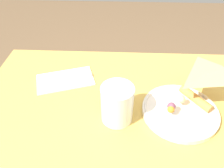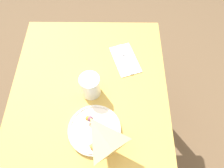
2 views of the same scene
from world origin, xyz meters
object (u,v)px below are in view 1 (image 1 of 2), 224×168
dining_table (126,148)px  plate_pizza (180,110)px  milk_glass (117,104)px  napkin_folded (65,80)px  butter_knife (63,79)px

dining_table → plate_pizza: size_ratio=4.31×
plate_pizza → milk_glass: 0.18m
milk_glass → napkin_folded: (-0.18, 0.16, -0.05)m
napkin_folded → butter_knife: bearing=-160.9°
plate_pizza → butter_knife: (-0.36, 0.13, -0.01)m
dining_table → milk_glass: bearing=159.9°
milk_glass → plate_pizza: bearing=7.4°
plate_pizza → milk_glass: size_ratio=1.96×
napkin_folded → butter_knife: (-0.01, -0.00, 0.00)m
dining_table → butter_knife: 0.31m
milk_glass → napkin_folded: 0.24m
plate_pizza → milk_glass: (-0.18, -0.02, 0.04)m
plate_pizza → napkin_folded: plate_pizza is taller
dining_table → butter_knife: butter_knife is taller
butter_knife → napkin_folded: bearing=0.0°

